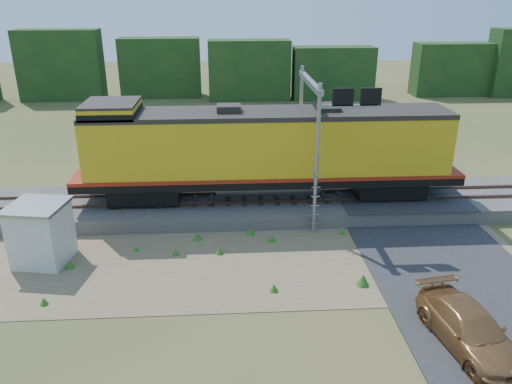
{
  "coord_description": "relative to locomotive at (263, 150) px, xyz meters",
  "views": [
    {
      "loc": [
        -2.68,
        -19.53,
        11.58
      ],
      "look_at": [
        -1.31,
        3.0,
        2.4
      ],
      "focal_mm": 35.0,
      "sensor_mm": 36.0,
      "label": 1
    }
  ],
  "objects": [
    {
      "name": "signal_gantry",
      "position": [
        2.82,
        -0.68,
        2.08
      ],
      "size": [
        3.02,
        6.2,
        7.62
      ],
      "color": "gray",
      "rests_on": "ground"
    },
    {
      "name": "weed_clumps",
      "position": [
        -2.73,
        -5.9,
        -3.6
      ],
      "size": [
        15.0,
        6.2,
        0.56
      ],
      "primitive_type": null,
      "color": "#306F1F",
      "rests_on": "ground"
    },
    {
      "name": "locomotive",
      "position": [
        0.0,
        0.0,
        0.0
      ],
      "size": [
        20.7,
        3.16,
        5.34
      ],
      "color": "black",
      "rests_on": "rails"
    },
    {
      "name": "shed",
      "position": [
        -10.35,
        -4.94,
        -2.16
      ],
      "size": [
        2.75,
        2.75,
        2.83
      ],
      "rotation": [
        0.0,
        0.0,
        -0.17
      ],
      "color": "silver",
      "rests_on": "ground"
    },
    {
      "name": "dirt_shoulder",
      "position": [
        -1.23,
        -5.5,
        -3.58
      ],
      "size": [
        26.0,
        8.0,
        0.03
      ],
      "primitive_type": "cube",
      "color": "#8C7754",
      "rests_on": "ground"
    },
    {
      "name": "ground",
      "position": [
        0.77,
        -6.0,
        -3.6
      ],
      "size": [
        140.0,
        140.0,
        0.0
      ],
      "primitive_type": "plane",
      "color": "#475123",
      "rests_on": "ground"
    },
    {
      "name": "road",
      "position": [
        7.77,
        -5.26,
        -3.51
      ],
      "size": [
        7.0,
        66.0,
        0.86
      ],
      "color": "#38383A",
      "rests_on": "ground"
    },
    {
      "name": "car",
      "position": [
        6.33,
        -11.85,
        -2.89
      ],
      "size": [
        2.7,
        5.08,
        1.4
      ],
      "primitive_type": "imported",
      "rotation": [
        0.0,
        0.0,
        0.16
      ],
      "color": "#A36E3C",
      "rests_on": "ground"
    },
    {
      "name": "rails",
      "position": [
        0.77,
        -0.0,
        -2.72
      ],
      "size": [
        70.0,
        1.54,
        0.16
      ],
      "color": "brown",
      "rests_on": "ballast"
    },
    {
      "name": "tree_line_north",
      "position": [
        0.77,
        32.0,
        -0.52
      ],
      "size": [
        130.0,
        3.0,
        6.5
      ],
      "color": "#173914",
      "rests_on": "ground"
    },
    {
      "name": "ballast",
      "position": [
        0.77,
        -0.0,
        -3.2
      ],
      "size": [
        70.0,
        5.0,
        0.8
      ],
      "primitive_type": "cube",
      "color": "slate",
      "rests_on": "ground"
    }
  ]
}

